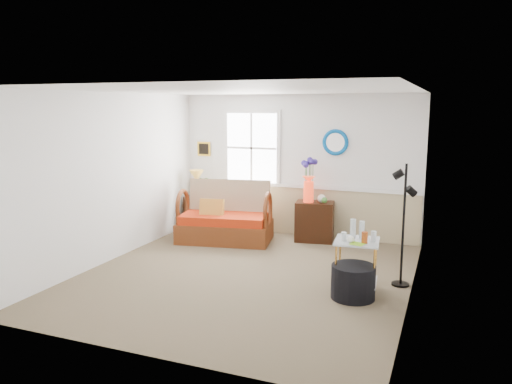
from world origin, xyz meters
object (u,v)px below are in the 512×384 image
(lamp_stand, at_px, (196,212))
(floor_lamp, at_px, (403,226))
(side_table, at_px, (356,267))
(ottoman, at_px, (353,282))
(loveseat, at_px, (225,212))
(cabinet, at_px, (315,221))

(lamp_stand, xyz_separation_m, floor_lamp, (4.06, -1.79, 0.50))
(side_table, relative_size, ottoman, 1.26)
(floor_lamp, bearing_deg, ottoman, -128.65)
(side_table, bearing_deg, loveseat, 147.68)
(loveseat, xyz_separation_m, floor_lamp, (3.16, -1.17, 0.30))
(ottoman, bearing_deg, side_table, 91.00)
(loveseat, xyz_separation_m, ottoman, (2.64, -1.86, -0.32))
(cabinet, relative_size, ottoman, 1.28)
(lamp_stand, relative_size, floor_lamp, 0.39)
(loveseat, relative_size, lamp_stand, 2.49)
(cabinet, xyz_separation_m, floor_lamp, (1.67, -1.75, 0.47))
(lamp_stand, bearing_deg, ottoman, -34.98)
(loveseat, relative_size, side_table, 2.31)
(side_table, xyz_separation_m, ottoman, (0.00, -0.19, -0.14))
(loveseat, distance_m, ottoman, 3.25)
(lamp_stand, distance_m, cabinet, 2.40)
(loveseat, bearing_deg, ottoman, -46.00)
(floor_lamp, relative_size, ottoman, 2.98)
(side_table, relative_size, floor_lamp, 0.42)
(side_table, height_order, ottoman, side_table)
(cabinet, bearing_deg, side_table, -71.51)
(lamp_stand, height_order, ottoman, lamp_stand)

